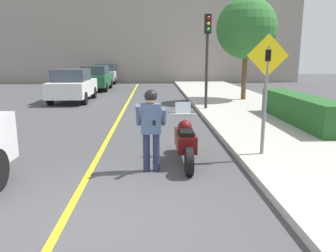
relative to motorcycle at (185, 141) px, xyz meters
name	(u,v)px	position (x,y,z in m)	size (l,w,h in m)	color
ground_plane	(104,222)	(-1.41, -2.63, -0.49)	(80.00, 80.00, 0.00)	#424244
sidewalk_curb	(306,142)	(3.39, 1.37, -0.41)	(4.40, 44.00, 0.15)	#ADA89E
road_center_line	(113,130)	(-2.01, 3.37, -0.48)	(0.12, 36.00, 0.01)	yellow
building_backdrop	(145,33)	(-1.41, 23.37, 3.83)	(28.00, 1.20, 8.64)	gray
motorcycle	(185,141)	(0.00, 0.00, 0.00)	(0.62, 2.14, 1.27)	black
person_biker	(151,122)	(-0.74, -0.51, 0.53)	(0.59, 0.46, 1.68)	#282D4C
crossing_sign	(266,83)	(1.76, 0.11, 1.25)	(0.91, 0.08, 2.63)	slate
traffic_light	(207,44)	(1.54, 6.79, 2.32)	(0.26, 0.30, 3.83)	#2D2D30
hedge_row	(300,109)	(4.19, 3.67, 0.11)	(0.90, 4.94, 0.89)	#235623
street_tree	(246,29)	(3.95, 9.71, 3.18)	(2.99, 2.99, 5.02)	brown
parked_car_white	(73,85)	(-4.87, 10.36, 0.37)	(1.88, 4.20, 1.68)	black
parked_car_green	(96,78)	(-4.68, 16.26, 0.37)	(1.88, 4.20, 1.68)	black
parked_car_silver	(106,73)	(-4.78, 22.23, 0.37)	(1.88, 4.20, 1.68)	black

